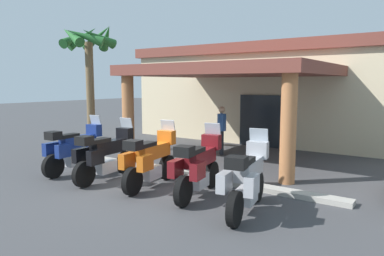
# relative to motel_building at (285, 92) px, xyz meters

# --- Properties ---
(ground_plane) EXTENTS (80.00, 80.00, 0.00)m
(ground_plane) POSITION_rel_motel_building_xyz_m (0.02, -9.54, -2.17)
(ground_plane) COLOR #424244
(motel_building) EXTENTS (13.51, 11.11, 4.25)m
(motel_building) POSITION_rel_motel_building_xyz_m (0.00, 0.00, 0.00)
(motel_building) COLOR beige
(motel_building) RESTS_ON ground_plane
(motorcycle_blue) EXTENTS (0.73, 2.21, 1.61)m
(motorcycle_blue) POSITION_rel_motel_building_xyz_m (-2.56, -9.79, -1.48)
(motorcycle_blue) COLOR black
(motorcycle_blue) RESTS_ON ground_plane
(motorcycle_black) EXTENTS (0.73, 2.21, 1.61)m
(motorcycle_black) POSITION_rel_motel_building_xyz_m (-1.17, -9.87, -1.48)
(motorcycle_black) COLOR black
(motorcycle_black) RESTS_ON ground_plane
(motorcycle_orange) EXTENTS (0.80, 2.21, 1.61)m
(motorcycle_orange) POSITION_rel_motel_building_xyz_m (0.22, -9.65, -1.48)
(motorcycle_orange) COLOR black
(motorcycle_orange) RESTS_ON ground_plane
(motorcycle_maroon) EXTENTS (0.85, 2.20, 1.61)m
(motorcycle_maroon) POSITION_rel_motel_building_xyz_m (1.61, -9.59, -1.48)
(motorcycle_maroon) COLOR black
(motorcycle_maroon) RESTS_ON ground_plane
(motorcycle_silver) EXTENTS (0.86, 2.20, 1.61)m
(motorcycle_silver) POSITION_rel_motel_building_xyz_m (3.00, -9.92, -1.48)
(motorcycle_silver) COLOR black
(motorcycle_silver) RESTS_ON ground_plane
(pedestrian) EXTENTS (0.34, 0.45, 1.74)m
(pedestrian) POSITION_rel_motel_building_xyz_m (-0.44, -5.02, -1.16)
(pedestrian) COLOR black
(pedestrian) RESTS_ON ground_plane
(palm_tree_roadside) EXTENTS (2.05, 2.12, 4.85)m
(palm_tree_roadside) POSITION_rel_motel_building_xyz_m (-4.73, -7.39, 1.57)
(palm_tree_roadside) COLOR brown
(palm_tree_roadside) RESTS_ON ground_plane
(curb_strip) EXTENTS (8.94, 0.36, 0.12)m
(curb_strip) POSITION_rel_motel_building_xyz_m (0.22, -8.31, -2.11)
(curb_strip) COLOR #ADA89E
(curb_strip) RESTS_ON ground_plane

